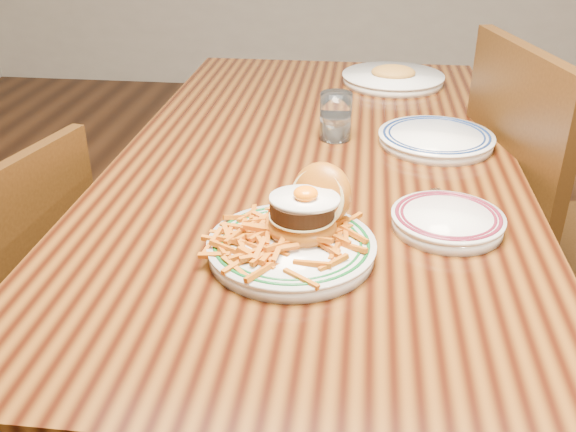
# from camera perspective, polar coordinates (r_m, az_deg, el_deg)

# --- Properties ---
(floor) EXTENTS (6.00, 6.00, 0.00)m
(floor) POSITION_cam_1_polar(r_m,az_deg,el_deg) (1.81, 2.01, -17.14)
(floor) COLOR black
(floor) RESTS_ON ground
(table) EXTENTS (0.85, 1.60, 0.75)m
(table) POSITION_cam_1_polar(r_m,az_deg,el_deg) (1.42, 2.45, 2.04)
(table) COLOR black
(table) RESTS_ON floor
(chair_left) EXTENTS (0.46, 0.46, 0.83)m
(chair_left) POSITION_cam_1_polar(r_m,az_deg,el_deg) (1.52, -23.61, -8.26)
(chair_left) COLOR #39210B
(chair_left) RESTS_ON floor
(chair_right) EXTENTS (0.55, 0.55, 0.97)m
(chair_right) POSITION_cam_1_polar(r_m,az_deg,el_deg) (1.66, 22.07, -1.56)
(chair_right) COLOR #39210B
(chair_right) RESTS_ON floor
(main_plate) EXTENTS (0.27, 0.28, 0.13)m
(main_plate) POSITION_cam_1_polar(r_m,az_deg,el_deg) (1.01, 0.78, -1.45)
(main_plate) COLOR white
(main_plate) RESTS_ON table
(side_plate) EXTENTS (0.19, 0.21, 0.03)m
(side_plate) POSITION_cam_1_polar(r_m,az_deg,el_deg) (1.12, 14.00, -0.32)
(side_plate) COLOR white
(side_plate) RESTS_ON table
(rear_plate) EXTENTS (0.26, 0.26, 0.03)m
(rear_plate) POSITION_cam_1_polar(r_m,az_deg,el_deg) (1.48, 13.03, 6.76)
(rear_plate) COLOR white
(rear_plate) RESTS_ON table
(water_glass) EXTENTS (0.07, 0.07, 0.11)m
(water_glass) POSITION_cam_1_polar(r_m,az_deg,el_deg) (1.47, 4.25, 8.59)
(water_glass) COLOR white
(water_glass) RESTS_ON table
(far_plate) EXTENTS (0.29, 0.29, 0.05)m
(far_plate) POSITION_cam_1_polar(r_m,az_deg,el_deg) (1.92, 9.31, 12.04)
(far_plate) COLOR white
(far_plate) RESTS_ON table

